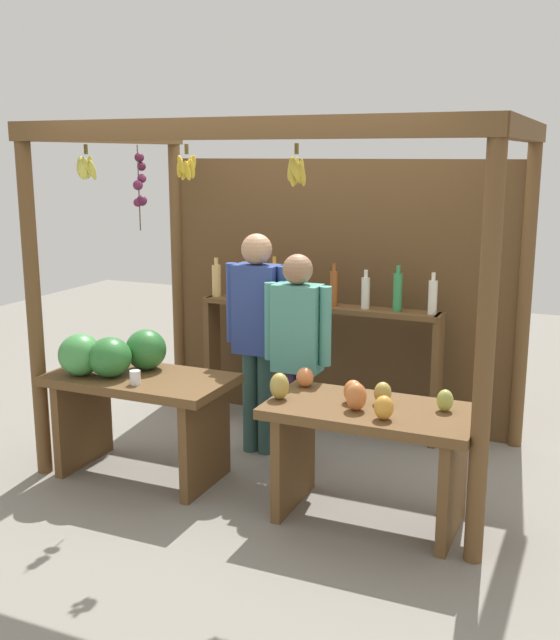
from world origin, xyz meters
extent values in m
plane|color=gray|center=(0.00, 0.00, 0.00)|extent=(12.00, 12.00, 0.00)
cylinder|color=brown|center=(-1.45, -0.90, 1.17)|extent=(0.10, 0.10, 2.34)
cylinder|color=brown|center=(1.45, -0.90, 1.17)|extent=(0.10, 0.10, 2.34)
cylinder|color=brown|center=(-1.45, 0.90, 1.17)|extent=(0.10, 0.10, 2.34)
cylinder|color=brown|center=(1.45, 0.90, 1.17)|extent=(0.10, 0.10, 2.34)
cube|color=brown|center=(0.00, -0.90, 2.28)|extent=(3.01, 0.12, 0.12)
cube|color=brown|center=(-1.45, 0.00, 2.28)|extent=(0.12, 1.91, 0.12)
cube|color=brown|center=(1.45, 0.00, 2.28)|extent=(0.12, 1.91, 0.12)
cube|color=#52381E|center=(0.00, 0.92, 1.05)|extent=(2.91, 0.04, 2.11)
cylinder|color=brown|center=(-0.36, -0.73, 2.17)|extent=(0.02, 0.02, 0.06)
ellipsoid|color=gold|center=(-0.33, -0.73, 2.06)|extent=(0.04, 0.06, 0.12)
ellipsoid|color=gold|center=(-0.34, -0.70, 2.08)|extent=(0.07, 0.06, 0.13)
ellipsoid|color=gold|center=(-0.37, -0.69, 2.08)|extent=(0.08, 0.04, 0.13)
ellipsoid|color=gold|center=(-0.38, -0.73, 2.05)|extent=(0.05, 0.07, 0.13)
ellipsoid|color=gold|center=(-0.40, -0.75, 2.06)|extent=(0.05, 0.07, 0.13)
ellipsoid|color=gold|center=(-0.38, -0.77, 2.08)|extent=(0.08, 0.05, 0.13)
ellipsoid|color=gold|center=(-0.35, -0.76, 2.05)|extent=(0.06, 0.05, 0.13)
cylinder|color=brown|center=(0.36, -0.78, 2.17)|extent=(0.02, 0.02, 0.06)
ellipsoid|color=gold|center=(0.40, -0.78, 2.03)|extent=(0.04, 0.09, 0.15)
ellipsoid|color=gold|center=(0.38, -0.77, 2.05)|extent=(0.06, 0.07, 0.15)
ellipsoid|color=gold|center=(0.36, -0.75, 2.04)|extent=(0.08, 0.04, 0.15)
ellipsoid|color=gold|center=(0.34, -0.75, 2.06)|extent=(0.07, 0.06, 0.15)
ellipsoid|color=gold|center=(0.33, -0.78, 2.06)|extent=(0.04, 0.08, 0.15)
ellipsoid|color=gold|center=(0.34, -0.80, 2.03)|extent=(0.07, 0.08, 0.15)
ellipsoid|color=gold|center=(0.37, -0.82, 2.06)|extent=(0.08, 0.04, 0.15)
ellipsoid|color=gold|center=(0.38, -0.80, 2.06)|extent=(0.08, 0.07, 0.15)
cylinder|color=brown|center=(-1.02, -0.84, 2.17)|extent=(0.02, 0.02, 0.06)
ellipsoid|color=#D1CC4C|center=(-0.98, -0.83, 2.05)|extent=(0.04, 0.08, 0.13)
ellipsoid|color=#D1CC4C|center=(-1.00, -0.82, 2.08)|extent=(0.07, 0.07, 0.14)
ellipsoid|color=#D1CC4C|center=(-1.02, -0.81, 2.05)|extent=(0.08, 0.04, 0.13)
ellipsoid|color=#D1CC4C|center=(-1.03, -0.82, 2.07)|extent=(0.08, 0.06, 0.14)
ellipsoid|color=#D1CC4C|center=(-1.06, -0.82, 2.06)|extent=(0.05, 0.08, 0.14)
ellipsoid|color=#D1CC4C|center=(-1.06, -0.85, 2.07)|extent=(0.06, 0.08, 0.14)
ellipsoid|color=#D1CC4C|center=(-1.03, -0.87, 2.05)|extent=(0.06, 0.05, 0.13)
ellipsoid|color=#D1CC4C|center=(-1.02, -0.87, 2.05)|extent=(0.06, 0.04, 0.13)
ellipsoid|color=#D1CC4C|center=(-1.00, -0.85, 2.07)|extent=(0.07, 0.07, 0.14)
cylinder|color=#4C422D|center=(-0.85, -0.53, 1.93)|extent=(0.01, 0.01, 0.55)
sphere|color=#47142D|center=(-0.85, -0.51, 2.12)|extent=(0.06, 0.06, 0.06)
sphere|color=#47142D|center=(-0.84, -0.51, 2.06)|extent=(0.06, 0.06, 0.06)
sphere|color=#601E42|center=(-0.83, -0.52, 1.99)|extent=(0.06, 0.06, 0.06)
sphere|color=#601E42|center=(-0.84, -0.56, 1.95)|extent=(0.06, 0.06, 0.06)
sphere|color=#511938|center=(-0.84, -0.52, 1.85)|extent=(0.07, 0.07, 0.07)
sphere|color=#601E42|center=(-0.86, -0.53, 1.83)|extent=(0.06, 0.06, 0.06)
cube|color=brown|center=(-0.80, -0.68, 0.68)|extent=(1.22, 0.64, 0.06)
cube|color=brown|center=(-1.29, -0.68, 0.32)|extent=(0.06, 0.58, 0.65)
cube|color=brown|center=(-0.31, -0.68, 0.32)|extent=(0.06, 0.58, 0.65)
ellipsoid|color=#429347|center=(-1.16, -0.83, 0.85)|extent=(0.40, 0.40, 0.28)
ellipsoid|color=#2D7533|center=(-0.96, -0.78, 0.84)|extent=(0.38, 0.38, 0.26)
ellipsoid|color=#2D7533|center=(-0.84, -0.53, 0.84)|extent=(0.36, 0.36, 0.28)
cylinder|color=white|center=(-0.71, -0.86, 0.75)|extent=(0.07, 0.07, 0.09)
cube|color=brown|center=(0.80, -0.68, 0.68)|extent=(1.22, 0.64, 0.06)
cube|color=brown|center=(0.31, -0.68, 0.32)|extent=(0.06, 0.58, 0.65)
cube|color=brown|center=(1.29, -0.68, 0.32)|extent=(0.06, 0.58, 0.65)
ellipsoid|color=#B79E47|center=(0.25, -0.76, 0.79)|extent=(0.16, 0.16, 0.16)
ellipsoid|color=#A8B24C|center=(1.20, -0.58, 0.77)|extent=(0.13, 0.13, 0.13)
ellipsoid|color=#B79E47|center=(0.84, -0.60, 0.77)|extent=(0.12, 0.12, 0.13)
ellipsoid|color=#CC7038|center=(0.73, -0.77, 0.79)|extent=(0.14, 0.14, 0.16)
ellipsoid|color=#CC7038|center=(0.67, -0.64, 0.78)|extent=(0.15, 0.15, 0.14)
ellipsoid|color=#E07F47|center=(0.30, -0.47, 0.77)|extent=(0.16, 0.16, 0.12)
ellipsoid|color=gold|center=(0.92, -0.85, 0.78)|extent=(0.13, 0.13, 0.14)
cube|color=brown|center=(-1.00, 0.68, 0.50)|extent=(0.05, 0.20, 1.00)
cube|color=brown|center=(0.89, 0.68, 0.50)|extent=(0.05, 0.20, 1.00)
cube|color=brown|center=(-0.05, 0.68, 0.98)|extent=(1.89, 0.22, 0.04)
cylinder|color=#D8B266|center=(-0.95, 0.68, 1.13)|extent=(0.07, 0.07, 0.26)
cylinder|color=#D8B266|center=(-0.95, 0.68, 1.29)|extent=(0.03, 0.03, 0.06)
cylinder|color=#D8B266|center=(-0.68, 0.68, 1.12)|extent=(0.07, 0.07, 0.24)
cylinder|color=#D8B266|center=(-0.68, 0.68, 1.27)|extent=(0.03, 0.03, 0.06)
cylinder|color=gold|center=(-0.43, 0.68, 1.15)|extent=(0.07, 0.07, 0.29)
cylinder|color=gold|center=(-0.43, 0.68, 1.32)|extent=(0.03, 0.03, 0.06)
cylinder|color=gold|center=(-0.18, 0.68, 1.11)|extent=(0.08, 0.08, 0.22)
cylinder|color=gold|center=(-0.18, 0.68, 1.25)|extent=(0.04, 0.04, 0.06)
cylinder|color=#994C1E|center=(0.07, 0.68, 1.13)|extent=(0.06, 0.06, 0.27)
cylinder|color=#994C1E|center=(0.07, 0.68, 1.30)|extent=(0.03, 0.03, 0.06)
cylinder|color=silver|center=(0.33, 0.68, 1.12)|extent=(0.06, 0.06, 0.24)
cylinder|color=silver|center=(0.33, 0.68, 1.27)|extent=(0.03, 0.03, 0.06)
cylinder|color=#338C4C|center=(0.57, 0.68, 1.14)|extent=(0.07, 0.07, 0.28)
cylinder|color=#338C4C|center=(0.57, 0.68, 1.31)|extent=(0.03, 0.03, 0.06)
cylinder|color=silver|center=(0.84, 0.68, 1.12)|extent=(0.07, 0.07, 0.25)
cylinder|color=silver|center=(0.84, 0.68, 1.28)|extent=(0.03, 0.03, 0.06)
cylinder|color=#2D4E47|center=(-0.32, 0.01, 0.38)|extent=(0.11, 0.11, 0.75)
cylinder|color=#2D4E47|center=(-0.20, 0.01, 0.38)|extent=(0.11, 0.11, 0.75)
cube|color=#2D428C|center=(-0.26, 0.01, 1.07)|extent=(0.32, 0.19, 0.64)
cylinder|color=#2D428C|center=(-0.46, 0.01, 1.10)|extent=(0.08, 0.08, 0.57)
cylinder|color=#2D428C|center=(-0.06, 0.01, 1.10)|extent=(0.08, 0.08, 0.57)
sphere|color=tan|center=(-0.26, 0.01, 1.50)|extent=(0.22, 0.22, 0.22)
cylinder|color=#432F59|center=(0.05, -0.14, 0.35)|extent=(0.11, 0.11, 0.70)
cylinder|color=#432F59|center=(0.17, -0.14, 0.35)|extent=(0.11, 0.11, 0.70)
cube|color=teal|center=(0.11, -0.14, 1.00)|extent=(0.32, 0.19, 0.59)
cylinder|color=teal|center=(-0.09, -0.14, 1.03)|extent=(0.08, 0.08, 0.53)
cylinder|color=teal|center=(0.31, -0.14, 1.03)|extent=(0.08, 0.08, 0.53)
sphere|color=#997051|center=(0.11, -0.14, 1.40)|extent=(0.20, 0.20, 0.20)
camera|label=1|loc=(2.00, -4.73, 2.14)|focal=42.60mm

